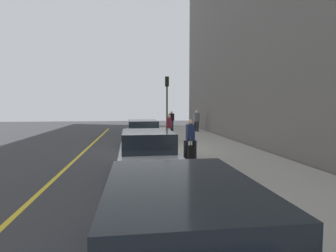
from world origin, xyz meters
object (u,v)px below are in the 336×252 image
object	(u,v)px
rolling_suitcase	(190,153)
pedestrian_black_coat	(171,119)
pedestrian_navy_coat	(190,138)
parked_car_silver	(147,154)
parked_car_navy	(178,240)
parked_car_green	(143,133)
traffic_light_pole	(167,96)
pedestrian_burgundy_coat	(169,126)
pedestrian_grey_coat	(196,120)

from	to	relation	value
rolling_suitcase	pedestrian_black_coat	bearing A→B (deg)	-5.29
pedestrian_navy_coat	parked_car_silver	bearing A→B (deg)	135.23
pedestrian_black_coat	parked_car_navy	bearing A→B (deg)	172.04
parked_car_green	traffic_light_pole	bearing A→B (deg)	-25.94
pedestrian_black_coat	traffic_light_pole	bearing A→B (deg)	168.61
parked_car_navy	pedestrian_burgundy_coat	world-z (taller)	pedestrian_burgundy_coat
pedestrian_navy_coat	pedestrian_grey_coat	bearing A→B (deg)	-14.70
pedestrian_grey_coat	parked_car_green	bearing A→B (deg)	145.32
pedestrian_black_coat	rolling_suitcase	size ratio (longest dim) A/B	1.72
pedestrian_black_coat	rolling_suitcase	xyz separation A→B (m)	(-14.86, 1.38, -0.59)
parked_car_navy	pedestrian_navy_coat	xyz separation A→B (m)	(7.64, -1.79, 0.26)
parked_car_green	pedestrian_grey_coat	distance (m)	8.55
parked_car_silver	pedestrian_navy_coat	size ratio (longest dim) A/B	2.65
pedestrian_black_coat	pedestrian_navy_coat	size ratio (longest dim) A/B	1.03
parked_car_navy	rolling_suitcase	world-z (taller)	parked_car_navy
pedestrian_black_coat	pedestrian_burgundy_coat	world-z (taller)	pedestrian_black_coat
parked_car_silver	rolling_suitcase	xyz separation A→B (m)	(1.47, -1.78, -0.30)
parked_car_silver	parked_car_green	bearing A→B (deg)	-0.70
pedestrian_grey_coat	pedestrian_burgundy_coat	bearing A→B (deg)	150.66
parked_car_silver	pedestrian_black_coat	distance (m)	16.63
parked_car_silver	traffic_light_pole	xyz separation A→B (m)	(10.54, -1.99, 2.30)
pedestrian_navy_coat	pedestrian_black_coat	bearing A→B (deg)	-5.14
parked_car_green	pedestrian_black_coat	world-z (taller)	pedestrian_black_coat
parked_car_navy	parked_car_silver	size ratio (longest dim) A/B	1.04
pedestrian_burgundy_coat	pedestrian_navy_coat	bearing A→B (deg)	-179.80
pedestrian_black_coat	pedestrian_navy_coat	xyz separation A→B (m)	(-14.46, 1.30, -0.03)
pedestrian_black_coat	pedestrian_grey_coat	bearing A→B (deg)	-146.29
pedestrian_navy_coat	pedestrian_grey_coat	distance (m)	12.18
parked_car_navy	parked_car_silver	bearing A→B (deg)	0.62
parked_car_green	pedestrian_burgundy_coat	xyz separation A→B (m)	(1.49, -1.75, 0.26)
rolling_suitcase	pedestrian_navy_coat	bearing A→B (deg)	-10.43
parked_car_silver	pedestrian_black_coat	xyz separation A→B (m)	(16.33, -3.15, 0.29)
parked_car_navy	pedestrian_navy_coat	bearing A→B (deg)	-13.19
rolling_suitcase	traffic_light_pole	bearing A→B (deg)	-1.33
parked_car_navy	traffic_light_pole	bearing A→B (deg)	-6.74
parked_car_navy	pedestrian_burgundy_coat	xyz separation A→B (m)	(13.88, -1.77, 0.26)
parked_car_navy	parked_car_silver	xyz separation A→B (m)	(5.77, 0.06, -0.00)
parked_car_green	rolling_suitcase	world-z (taller)	parked_car_green
parked_car_green	traffic_light_pole	distance (m)	4.93
pedestrian_burgundy_coat	pedestrian_black_coat	bearing A→B (deg)	-9.15
pedestrian_grey_coat	parked_car_navy	bearing A→B (deg)	165.89
pedestrian_burgundy_coat	pedestrian_grey_coat	world-z (taller)	pedestrian_grey_coat
parked_car_navy	parked_car_green	xyz separation A→B (m)	(12.39, -0.02, -0.00)
pedestrian_navy_coat	parked_car_green	bearing A→B (deg)	20.42
pedestrian_grey_coat	traffic_light_pole	distance (m)	4.71
parked_car_navy	traffic_light_pole	world-z (taller)	traffic_light_pole
pedestrian_navy_coat	parked_car_navy	bearing A→B (deg)	166.81
pedestrian_navy_coat	traffic_light_pole	xyz separation A→B (m)	(8.68, -0.14, 2.03)
parked_car_green	pedestrian_grey_coat	bearing A→B (deg)	-34.68
pedestrian_navy_coat	rolling_suitcase	world-z (taller)	pedestrian_navy_coat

